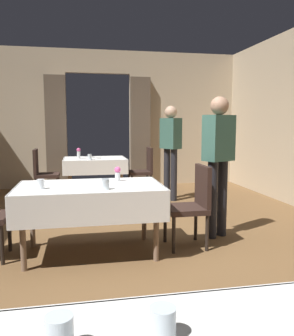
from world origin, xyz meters
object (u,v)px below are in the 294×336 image
flower_vase_mid (118,173)px  flower_vase_far (79,153)px  glass_near_a (59,335)px  glass_mid_b (41,184)px  dining_table_far (95,164)px  chair_far_left (43,171)px  dining_table_mid (90,194)px  glass_far_d (90,157)px  plate_far_b (89,157)px  chair_far_right (144,168)px  person_diner_standing_aside (171,145)px  plate_far_c (96,158)px  person_waiter_by_doorway (218,155)px  glass_near_c (163,323)px  chair_mid_right (193,202)px  glass_mid_c (105,184)px

flower_vase_mid → flower_vase_far: bearing=99.1°
glass_near_a → glass_mid_b: glass_near_a is taller
dining_table_far → chair_far_left: size_ratio=1.27×
dining_table_mid → chair_far_left: size_ratio=1.64×
flower_vase_far → glass_far_d: flower_vase_far is taller
glass_mid_b → plate_far_b: size_ratio=0.52×
chair_far_right → chair_far_left: bearing=-178.4°
chair_far_left → person_diner_standing_aside: bearing=-14.4°
plate_far_c → person_waiter_by_doorway: 2.97m
chair_far_left → glass_far_d: chair_far_left is taller
dining_table_far → chair_far_right: 0.99m
glass_near_a → flower_vase_mid: flower_vase_mid is taller
dining_table_mid → glass_near_a: size_ratio=13.55×
glass_far_d → plate_far_b: bearing=89.5°
chair_far_right → glass_near_c: size_ratio=9.44×
plate_far_c → glass_far_d: size_ratio=1.85×
dining_table_far → glass_near_c: glass_near_c is taller
glass_near_c → dining_table_far: bearing=89.6°
chair_mid_right → glass_mid_c: (-1.01, -0.30, 0.29)m
chair_mid_right → glass_near_a: size_ratio=8.25×
glass_mid_c → glass_far_d: size_ratio=1.03×
chair_mid_right → person_waiter_by_doorway: person_waiter_by_doorway is taller
glass_near_c → glass_mid_b: 2.66m
chair_far_right → person_diner_standing_aside: person_diner_standing_aside is taller
dining_table_far → flower_vase_mid: (0.14, -2.77, 0.19)m
dining_table_far → flower_vase_mid: 2.78m
glass_near_c → plate_far_b: size_ratio=0.51×
glass_far_d → dining_table_far: bearing=70.9°
dining_table_far → glass_near_a: 5.73m
chair_far_right → person_diner_standing_aside: (0.38, -0.65, 0.51)m
chair_far_left → plate_far_b: 0.92m
chair_mid_right → glass_near_c: (-1.01, -2.74, 0.28)m
chair_mid_right → person_diner_standing_aside: size_ratio=0.54×
glass_mid_b → flower_vase_far: 3.08m
dining_table_mid → chair_far_left: chair_far_left is taller
flower_vase_far → plate_far_c: size_ratio=1.06×
flower_vase_mid → flower_vase_far: flower_vase_far is taller
glass_near_a → glass_near_c: 0.30m
dining_table_mid → dining_table_far: (0.18, 2.98, -0.00)m
chair_far_left → plate_far_c: bearing=-7.0°
flower_vase_mid → person_diner_standing_aside: bearing=61.6°
dining_table_mid → chair_far_right: chair_far_right is taller
plate_far_c → dining_table_mid: bearing=-93.8°
glass_mid_b → person_diner_standing_aside: size_ratio=0.06×
glass_near_a → plate_far_c: size_ratio=0.59×
chair_mid_right → glass_mid_b: (-1.63, -0.15, 0.28)m
flower_vase_far → glass_mid_b: bearing=-96.8°
dining_table_mid → person_diner_standing_aside: 2.91m
dining_table_far → plate_far_b: (-0.10, 0.23, 0.11)m
person_waiter_by_doorway → glass_near_c: bearing=-115.2°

